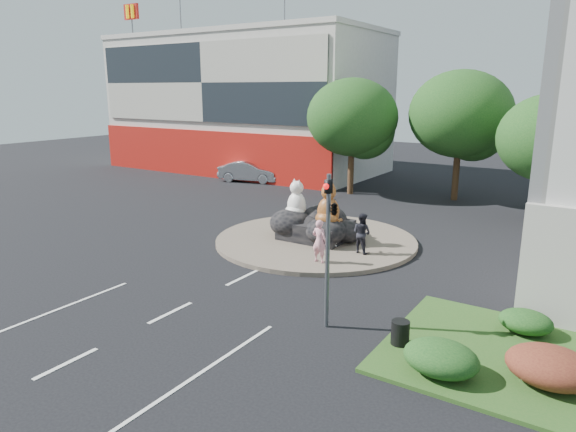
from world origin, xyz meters
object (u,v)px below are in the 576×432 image
kitten_white (333,240)px  pedestrian_dark (362,233)px  litter_bin (400,333)px  pedestrian_pink (319,241)px  kitten_calico (285,231)px  cat_tabby (328,204)px  parked_car (250,171)px  cat_white (297,199)px

kitten_white → pedestrian_dark: (1.47, -0.01, 0.57)m
kitten_white → litter_bin: size_ratio=0.97×
pedestrian_pink → pedestrian_dark: 2.40m
kitten_calico → cat_tabby: bearing=41.6°
kitten_calico → litter_bin: kitten_calico is taller
cat_tabby → parked_car: size_ratio=0.40×
pedestrian_pink → litter_bin: bearing=141.0°
cat_white → kitten_white: size_ratio=2.85×
pedestrian_pink → litter_bin: 7.49m
cat_tabby → kitten_calico: (-2.10, -0.62, -1.49)m
kitten_calico → kitten_white: bearing=28.8°
kitten_white → pedestrian_pink: 2.34m
pedestrian_dark → litter_bin: size_ratio=2.56×
litter_bin → cat_white: bearing=137.2°
cat_white → litter_bin: size_ratio=2.77×
cat_white → kitten_white: cat_white is taller
pedestrian_pink → parked_car: size_ratio=0.36×
cat_white → kitten_calico: size_ratio=2.27×
kitten_calico → kitten_white: size_ratio=1.26×
cat_white → kitten_calico: bearing=-73.1°
cat_tabby → kitten_calico: bearing=178.5°
cat_white → parked_car: bearing=156.4°
kitten_white → parked_car: (-14.62, 12.87, 0.30)m
litter_bin → kitten_white: bearing=130.3°
pedestrian_dark → kitten_white: bearing=12.0°
cat_tabby → cat_white: bearing=151.8°
cat_white → cat_tabby: (2.03, -0.37, 0.02)m
pedestrian_pink → parked_car: pedestrian_pink is taller
kitten_white → kitten_calico: bearing=170.1°
parked_car → litter_bin: (20.70, -20.04, -0.37)m
parked_car → kitten_calico: bearing=-151.5°
kitten_calico → pedestrian_pink: bearing=-7.9°
cat_white → litter_bin: cat_white is taller
pedestrian_pink → parked_car: (-15.13, 15.08, -0.29)m
cat_white → pedestrian_dark: 4.22m
pedestrian_dark → parked_car: pedestrian_dark is taller
kitten_calico → litter_bin: size_ratio=1.22×
kitten_calico → kitten_white: 2.63m
kitten_calico → parked_car: size_ratio=0.17×
kitten_calico → pedestrian_dark: (4.10, 0.15, 0.48)m
cat_white → pedestrian_pink: (3.05, -3.03, -0.96)m
cat_tabby → litter_bin: cat_tabby is taller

